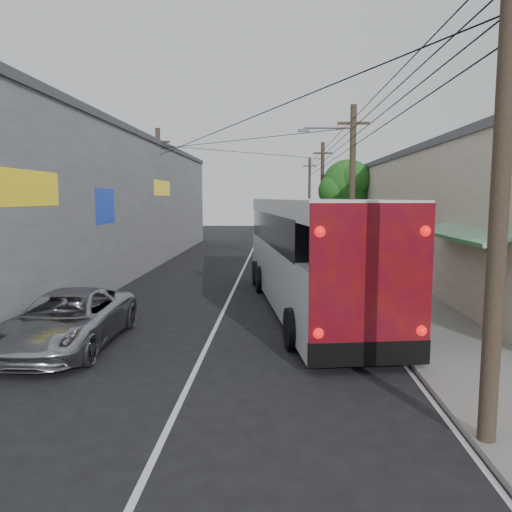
# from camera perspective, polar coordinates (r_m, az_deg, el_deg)

# --- Properties ---
(ground) EXTENTS (120.00, 120.00, 0.00)m
(ground) POSITION_cam_1_polar(r_m,az_deg,el_deg) (10.61, -8.14, -15.19)
(ground) COLOR black
(ground) RESTS_ON ground
(sidewalk) EXTENTS (3.00, 80.00, 0.12)m
(sidewalk) POSITION_cam_1_polar(r_m,az_deg,el_deg) (30.28, 11.24, -0.79)
(sidewalk) COLOR slate
(sidewalk) RESTS_ON ground
(building_right) EXTENTS (7.09, 40.00, 6.25)m
(building_right) POSITION_cam_1_polar(r_m,az_deg,el_deg) (32.97, 18.59, 4.98)
(building_right) COLOR beige
(building_right) RESTS_ON ground
(building_left) EXTENTS (7.20, 36.00, 7.25)m
(building_left) POSITION_cam_1_polar(r_m,az_deg,el_deg) (29.55, -18.18, 5.81)
(building_left) COLOR gray
(building_left) RESTS_ON ground
(utility_poles) EXTENTS (11.80, 45.28, 8.00)m
(utility_poles) POSITION_cam_1_polar(r_m,az_deg,el_deg) (30.03, 4.90, 7.04)
(utility_poles) COLOR #473828
(utility_poles) RESTS_ON ground
(street_tree) EXTENTS (4.40, 4.00, 6.60)m
(street_tree) POSITION_cam_1_polar(r_m,az_deg,el_deg) (36.05, 10.53, 7.76)
(street_tree) COLOR #3F2B19
(street_tree) RESTS_ON ground
(coach_bus) EXTENTS (4.60, 13.72, 3.89)m
(coach_bus) POSITION_cam_1_polar(r_m,az_deg,el_deg) (17.71, 6.06, 0.40)
(coach_bus) COLOR silver
(coach_bus) RESTS_ON ground
(jeepney) EXTENTS (2.48, 5.32, 1.47)m
(jeepney) POSITION_cam_1_polar(r_m,az_deg,el_deg) (14.15, -20.71, -6.84)
(jeepney) COLOR #AEAEB5
(jeepney) RESTS_ON ground
(parked_suv) EXTENTS (2.32, 5.45, 1.57)m
(parked_suv) POSITION_cam_1_polar(r_m,az_deg,el_deg) (22.98, 7.26, -1.25)
(parked_suv) COLOR #96969D
(parked_suv) RESTS_ON ground
(parked_car_mid) EXTENTS (1.99, 4.46, 1.49)m
(parked_car_mid) POSITION_cam_1_polar(r_m,az_deg,el_deg) (32.45, 5.88, 1.02)
(parked_car_mid) COLOR #27272C
(parked_car_mid) RESTS_ON ground
(parked_car_far) EXTENTS (1.91, 4.57, 1.47)m
(parked_car_far) POSITION_cam_1_polar(r_m,az_deg,el_deg) (39.66, 6.40, 2.03)
(parked_car_far) COLOR black
(parked_car_far) RESTS_ON ground
(pedestrian_near) EXTENTS (0.64, 0.43, 1.70)m
(pedestrian_near) POSITION_cam_1_polar(r_m,az_deg,el_deg) (22.07, 14.12, -1.24)
(pedestrian_near) COLOR #CB6B9D
(pedestrian_near) RESTS_ON sidewalk
(pedestrian_far) EXTENTS (0.81, 0.66, 1.57)m
(pedestrian_far) POSITION_cam_1_polar(r_m,az_deg,el_deg) (24.26, 11.65, -0.63)
(pedestrian_far) COLOR #86A1C4
(pedestrian_far) RESTS_ON sidewalk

